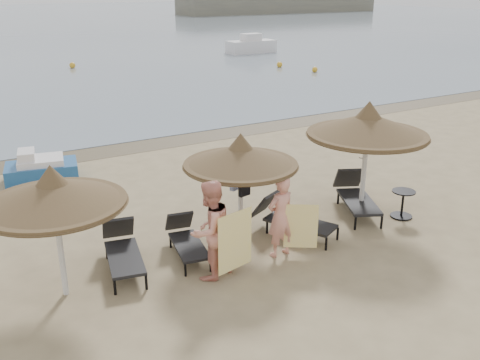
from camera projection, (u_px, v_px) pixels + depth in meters
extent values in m
plane|color=tan|center=(263.00, 266.00, 10.88)|extent=(160.00, 160.00, 0.00)
cube|color=brown|center=(117.00, 149.00, 18.50)|extent=(200.00, 1.60, 0.01)
cube|color=#736E58|center=(280.00, 4.00, 101.15)|extent=(40.00, 8.00, 3.00)
cube|color=silver|center=(251.00, 47.00, 43.51)|extent=(4.00, 1.60, 1.00)
cube|color=silver|center=(251.00, 37.00, 43.25)|extent=(1.50, 1.00, 0.60)
cylinder|color=silver|center=(61.00, 249.00, 9.60)|extent=(0.11, 0.11, 1.85)
cone|color=brown|center=(53.00, 192.00, 9.21)|extent=(2.55, 2.55, 0.48)
cone|color=brown|center=(51.00, 176.00, 9.11)|extent=(0.62, 0.62, 0.40)
cylinder|color=brown|center=(55.00, 204.00, 9.29)|extent=(2.50, 2.50, 0.09)
cylinder|color=silver|center=(241.00, 202.00, 11.70)|extent=(0.10, 0.10, 1.81)
cone|color=brown|center=(241.00, 155.00, 11.32)|extent=(2.49, 2.49, 0.47)
cone|color=brown|center=(241.00, 142.00, 11.22)|extent=(0.60, 0.60, 0.39)
cylinder|color=brown|center=(241.00, 165.00, 11.40)|extent=(2.45, 2.45, 0.09)
cylinder|color=silver|center=(364.00, 175.00, 12.95)|extent=(0.12, 0.12, 2.09)
cone|color=brown|center=(368.00, 124.00, 12.51)|extent=(2.89, 2.89, 0.55)
cone|color=brown|center=(369.00, 110.00, 12.40)|extent=(0.70, 0.70, 0.45)
cylinder|color=brown|center=(367.00, 135.00, 12.60)|extent=(2.83, 2.83, 0.10)
cylinder|color=black|center=(115.00, 288.00, 9.84)|extent=(0.05, 0.05, 0.29)
cylinder|color=black|center=(146.00, 283.00, 10.01)|extent=(0.05, 0.05, 0.29)
cylinder|color=black|center=(107.00, 253.00, 11.12)|extent=(0.05, 0.05, 0.29)
cylinder|color=black|center=(135.00, 248.00, 11.30)|extent=(0.05, 0.05, 0.29)
cube|color=black|center=(125.00, 258.00, 10.55)|extent=(0.94, 1.65, 0.06)
cube|color=black|center=(118.00, 228.00, 11.27)|extent=(0.71, 0.55, 0.59)
cylinder|color=black|center=(185.00, 270.00, 10.47)|extent=(0.05, 0.05, 0.26)
cylinder|color=black|center=(211.00, 266.00, 10.63)|extent=(0.05, 0.05, 0.26)
cylinder|color=black|center=(171.00, 242.00, 11.60)|extent=(0.05, 0.05, 0.26)
cylinder|color=black|center=(194.00, 238.00, 11.77)|extent=(0.05, 0.05, 0.26)
cube|color=black|center=(189.00, 246.00, 11.10)|extent=(0.81, 1.46, 0.06)
cube|color=black|center=(179.00, 221.00, 11.74)|extent=(0.63, 0.48, 0.52)
cylinder|color=black|center=(326.00, 244.00, 11.48)|extent=(0.05, 0.05, 0.30)
cylinder|color=black|center=(338.00, 234.00, 11.94)|extent=(0.05, 0.05, 0.30)
cylinder|color=black|center=(267.00, 227.00, 12.26)|extent=(0.05, 0.05, 0.30)
cylinder|color=black|center=(280.00, 218.00, 12.72)|extent=(0.05, 0.05, 0.30)
cube|color=black|center=(300.00, 223.00, 12.07)|extent=(1.29, 1.72, 0.06)
cube|color=black|center=(265.00, 203.00, 12.46)|extent=(0.79, 0.69, 0.60)
cylinder|color=black|center=(355.00, 224.00, 12.43)|extent=(0.06, 0.06, 0.31)
cylinder|color=black|center=(382.00, 223.00, 12.48)|extent=(0.06, 0.06, 0.31)
cylinder|color=black|center=(338.00, 198.00, 13.90)|extent=(0.06, 0.06, 0.31)
cylinder|color=black|center=(362.00, 197.00, 13.95)|extent=(0.06, 0.06, 0.31)
cube|color=black|center=(359.00, 202.00, 13.18)|extent=(1.35, 1.82, 0.07)
cube|color=black|center=(349.00, 178.00, 14.00)|extent=(0.83, 0.73, 0.64)
cylinder|color=black|center=(401.00, 216.00, 13.17)|extent=(0.53, 0.53, 0.04)
cylinder|color=black|center=(402.00, 204.00, 13.06)|extent=(0.06, 0.06, 0.64)
cylinder|color=black|center=(404.00, 191.00, 12.94)|extent=(0.57, 0.57, 0.03)
imported|color=#E4937E|center=(210.00, 223.00, 10.13)|extent=(1.23, 1.02, 2.30)
imported|color=#E4937E|center=(281.00, 210.00, 10.99)|extent=(0.99, 0.68, 2.04)
cube|color=yellow|center=(235.00, 241.00, 10.12)|extent=(0.84, 0.21, 1.19)
cube|color=yellow|center=(301.00, 226.00, 11.07)|extent=(0.60, 0.40, 0.98)
cube|color=silver|center=(236.00, 180.00, 11.68)|extent=(0.34, 0.20, 0.41)
cube|color=black|center=(244.00, 187.00, 11.42)|extent=(0.29, 0.15, 0.39)
cube|color=#1D528D|center=(42.00, 172.00, 15.56)|extent=(2.17, 1.53, 0.50)
cube|color=silver|center=(41.00, 162.00, 15.46)|extent=(1.43, 1.22, 0.23)
cube|color=silver|center=(26.00, 156.00, 15.27)|extent=(0.60, 0.88, 0.32)
sphere|color=gold|center=(72.00, 65.00, 35.86)|extent=(0.40, 0.40, 0.40)
sphere|color=gold|center=(280.00, 65.00, 36.23)|extent=(0.38, 0.38, 0.38)
sphere|color=gold|center=(315.00, 70.00, 34.20)|extent=(0.36, 0.36, 0.36)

